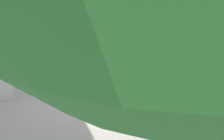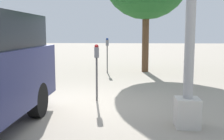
{
  "view_description": "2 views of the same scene",
  "coord_description": "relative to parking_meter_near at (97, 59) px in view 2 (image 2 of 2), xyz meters",
  "views": [
    {
      "loc": [
        -8.02,
        3.52,
        3.31
      ],
      "look_at": [
        -1.07,
        0.33,
        1.15
      ],
      "focal_mm": 55.0,
      "sensor_mm": 36.0,
      "label": 1
    },
    {
      "loc": [
        6.5,
        1.4,
        1.76
      ],
      "look_at": [
        -1.15,
        0.91,
        0.73
      ],
      "focal_mm": 45.0,
      "sensor_mm": 36.0,
      "label": 2
    }
  ],
  "objects": [
    {
      "name": "ground_plane",
      "position": [
        0.58,
        -0.55,
        -1.08
      ],
      "size": [
        80.0,
        80.0,
        0.0
      ],
      "primitive_type": "plane",
      "color": "gray"
    },
    {
      "name": "parking_meter_near",
      "position": [
        0.0,
        0.0,
        0.0
      ],
      "size": [
        0.22,
        0.14,
        1.46
      ],
      "rotation": [
        0.0,
        0.0,
        0.18
      ],
      "color": "#4C4C4C",
      "rests_on": "ground"
    },
    {
      "name": "parking_meter_far",
      "position": [
        -5.19,
        -0.15,
        0.04
      ],
      "size": [
        0.22,
        0.14,
        1.52
      ],
      "rotation": [
        0.0,
        0.0,
        0.18
      ],
      "color": "#4C4C4C",
      "rests_on": "ground"
    }
  ]
}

